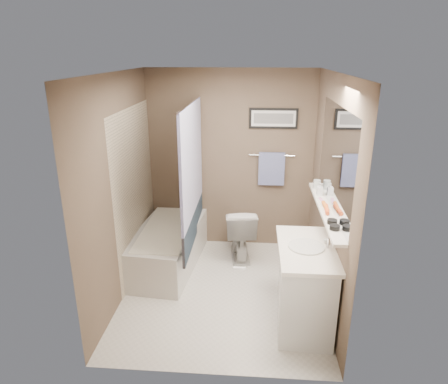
# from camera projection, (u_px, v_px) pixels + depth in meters

# --- Properties ---
(ground) EXTENTS (2.50, 2.50, 0.00)m
(ground) POSITION_uv_depth(u_px,v_px,m) (223.00, 291.00, 4.56)
(ground) COLOR silver
(ground) RESTS_ON ground
(ceiling) EXTENTS (2.20, 2.50, 0.04)m
(ceiling) POSITION_uv_depth(u_px,v_px,m) (223.00, 75.00, 3.77)
(ceiling) COLOR silver
(ceiling) RESTS_ON wall_back
(wall_back) EXTENTS (2.20, 0.04, 2.40)m
(wall_back) POSITION_uv_depth(u_px,v_px,m) (230.00, 161.00, 5.32)
(wall_back) COLOR brown
(wall_back) RESTS_ON ground
(wall_front) EXTENTS (2.20, 0.04, 2.40)m
(wall_front) POSITION_uv_depth(u_px,v_px,m) (210.00, 247.00, 3.01)
(wall_front) COLOR brown
(wall_front) RESTS_ON ground
(wall_left) EXTENTS (0.04, 2.50, 2.40)m
(wall_left) POSITION_uv_depth(u_px,v_px,m) (122.00, 190.00, 4.24)
(wall_left) COLOR brown
(wall_left) RESTS_ON ground
(wall_right) EXTENTS (0.04, 2.50, 2.40)m
(wall_right) POSITION_uv_depth(u_px,v_px,m) (328.00, 195.00, 4.08)
(wall_right) COLOR brown
(wall_right) RESTS_ON ground
(tile_surround) EXTENTS (0.02, 1.55, 2.00)m
(tile_surround) POSITION_uv_depth(u_px,v_px,m) (135.00, 192.00, 4.78)
(tile_surround) COLOR beige
(tile_surround) RESTS_ON wall_left
(curtain_rod) EXTENTS (0.02, 1.55, 0.02)m
(curtain_rod) POSITION_uv_depth(u_px,v_px,m) (190.00, 103.00, 4.38)
(curtain_rod) COLOR silver
(curtain_rod) RESTS_ON wall_left
(curtain_upper) EXTENTS (0.03, 1.45, 1.28)m
(curtain_upper) POSITION_uv_depth(u_px,v_px,m) (192.00, 161.00, 4.59)
(curtain_upper) COLOR silver
(curtain_upper) RESTS_ON curtain_rod
(curtain_lower) EXTENTS (0.03, 1.45, 0.36)m
(curtain_lower) POSITION_uv_depth(u_px,v_px,m) (194.00, 226.00, 4.87)
(curtain_lower) COLOR #21313F
(curtain_lower) RESTS_ON curtain_rod
(mirror) EXTENTS (0.02, 1.60, 1.00)m
(mirror) POSITION_uv_depth(u_px,v_px,m) (335.00, 159.00, 3.80)
(mirror) COLOR silver
(mirror) RESTS_ON wall_right
(shelf) EXTENTS (0.12, 1.60, 0.03)m
(shelf) POSITION_uv_depth(u_px,v_px,m) (325.00, 209.00, 3.98)
(shelf) COLOR silver
(shelf) RESTS_ON wall_right
(towel_bar) EXTENTS (0.60, 0.02, 0.02)m
(towel_bar) POSITION_uv_depth(u_px,v_px,m) (272.00, 155.00, 5.23)
(towel_bar) COLOR silver
(towel_bar) RESTS_ON wall_back
(towel) EXTENTS (0.34, 0.05, 0.44)m
(towel) POSITION_uv_depth(u_px,v_px,m) (271.00, 169.00, 5.27)
(towel) COLOR #95A2D9
(towel) RESTS_ON towel_bar
(art_frame) EXTENTS (0.62, 0.02, 0.26)m
(art_frame) POSITION_uv_depth(u_px,v_px,m) (273.00, 118.00, 5.09)
(art_frame) COLOR black
(art_frame) RESTS_ON wall_back
(art_mat) EXTENTS (0.56, 0.00, 0.20)m
(art_mat) POSITION_uv_depth(u_px,v_px,m) (273.00, 119.00, 5.07)
(art_mat) COLOR white
(art_mat) RESTS_ON art_frame
(art_image) EXTENTS (0.50, 0.00, 0.13)m
(art_image) POSITION_uv_depth(u_px,v_px,m) (273.00, 119.00, 5.07)
(art_image) COLOR #595959
(art_image) RESTS_ON art_mat
(door) EXTENTS (0.80, 0.02, 2.00)m
(door) POSITION_uv_depth(u_px,v_px,m) (282.00, 274.00, 3.02)
(door) COLOR silver
(door) RESTS_ON wall_front
(door_handle) EXTENTS (0.10, 0.02, 0.02)m
(door_handle) POSITION_uv_depth(u_px,v_px,m) (239.00, 268.00, 3.10)
(door_handle) COLOR silver
(door_handle) RESTS_ON door
(bathtub) EXTENTS (0.84, 1.56, 0.50)m
(bathtub) POSITION_uv_depth(u_px,v_px,m) (167.00, 247.00, 5.05)
(bathtub) COLOR silver
(bathtub) RESTS_ON ground
(tub_rim) EXTENTS (0.56, 1.36, 0.02)m
(tub_rim) POSITION_uv_depth(u_px,v_px,m) (167.00, 229.00, 4.97)
(tub_rim) COLOR white
(tub_rim) RESTS_ON bathtub
(toilet) EXTENTS (0.47, 0.73, 0.70)m
(toilet) POSITION_uv_depth(u_px,v_px,m) (240.00, 232.00, 5.24)
(toilet) COLOR silver
(toilet) RESTS_ON ground
(vanity) EXTENTS (0.55, 0.93, 0.80)m
(vanity) POSITION_uv_depth(u_px,v_px,m) (305.00, 287.00, 3.92)
(vanity) COLOR silver
(vanity) RESTS_ON ground
(countertop) EXTENTS (0.54, 0.96, 0.04)m
(countertop) POSITION_uv_depth(u_px,v_px,m) (307.00, 249.00, 3.78)
(countertop) COLOR white
(countertop) RESTS_ON vanity
(sink_basin) EXTENTS (0.34, 0.34, 0.01)m
(sink_basin) POSITION_uv_depth(u_px,v_px,m) (306.00, 246.00, 3.77)
(sink_basin) COLOR silver
(sink_basin) RESTS_ON countertop
(faucet_spout) EXTENTS (0.02, 0.02, 0.10)m
(faucet_spout) POSITION_uv_depth(u_px,v_px,m) (328.00, 243.00, 3.74)
(faucet_spout) COLOR silver
(faucet_spout) RESTS_ON countertop
(faucet_knob) EXTENTS (0.05, 0.05, 0.05)m
(faucet_knob) POSITION_uv_depth(u_px,v_px,m) (326.00, 240.00, 3.84)
(faucet_knob) COLOR white
(faucet_knob) RESTS_ON countertop
(candle_bowl_near) EXTENTS (0.09, 0.09, 0.04)m
(candle_bowl_near) POSITION_uv_depth(u_px,v_px,m) (335.00, 227.00, 3.49)
(candle_bowl_near) COLOR black
(candle_bowl_near) RESTS_ON shelf
(candle_bowl_far) EXTENTS (0.09, 0.09, 0.04)m
(candle_bowl_far) POSITION_uv_depth(u_px,v_px,m) (332.00, 222.00, 3.61)
(candle_bowl_far) COLOR black
(candle_bowl_far) RESTS_ON shelf
(hair_brush_front) EXTENTS (0.06, 0.22, 0.04)m
(hair_brush_front) POSITION_uv_depth(u_px,v_px,m) (327.00, 209.00, 3.88)
(hair_brush_front) COLOR #D5491E
(hair_brush_front) RESTS_ON shelf
(hair_brush_back) EXTENTS (0.05, 0.22, 0.04)m
(hair_brush_back) POSITION_uv_depth(u_px,v_px,m) (325.00, 206.00, 3.96)
(hair_brush_back) COLOR orange
(hair_brush_back) RESTS_ON shelf
(pink_comb) EXTENTS (0.05, 0.16, 0.01)m
(pink_comb) POSITION_uv_depth(u_px,v_px,m) (322.00, 200.00, 4.17)
(pink_comb) COLOR pink
(pink_comb) RESTS_ON shelf
(glass_jar) EXTENTS (0.08, 0.08, 0.10)m
(glass_jar) POSITION_uv_depth(u_px,v_px,m) (317.00, 184.00, 4.52)
(glass_jar) COLOR silver
(glass_jar) RESTS_ON shelf
(soap_bottle) EXTENTS (0.06, 0.06, 0.14)m
(soap_bottle) POSITION_uv_depth(u_px,v_px,m) (320.00, 189.00, 4.31)
(soap_bottle) COLOR #999999
(soap_bottle) RESTS_ON shelf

